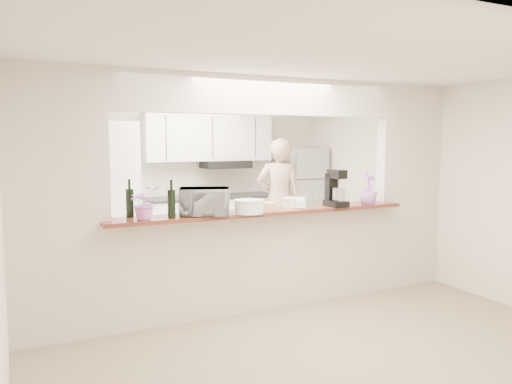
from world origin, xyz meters
TOP-DOWN VIEW (x-y plane):
  - floor at (0.00, 0.00)m, footprint 6.00×6.00m
  - tile_overlay at (0.00, 1.55)m, footprint 5.00×2.90m
  - partition at (0.00, 0.00)m, footprint 5.00×0.15m
  - bar_counter at (0.00, -0.00)m, footprint 3.40×0.38m
  - kitchen_cabinets at (-0.19, 2.72)m, footprint 3.15×0.62m
  - refrigerator at (2.05, 2.65)m, footprint 0.75×0.70m
  - flower_left at (-1.30, -0.13)m, footprint 0.31×0.27m
  - wine_bottle_a at (-1.05, -0.15)m, footprint 0.07×0.07m
  - wine_bottle_b at (-1.40, 0.07)m, footprint 0.07×0.07m
  - toaster_oven at (-0.70, -0.10)m, footprint 0.58×0.48m
  - serving_bowls at (-0.70, 0.05)m, footprint 0.36×0.36m
  - plate_stack_a at (-0.25, -0.19)m, footprint 0.31×0.31m
  - plate_stack_b at (0.42, 0.03)m, footprint 0.29×0.29m
  - red_bowl at (-0.15, -0.03)m, footprint 0.14×0.14m
  - tan_bowl at (0.05, -0.03)m, footprint 0.17×0.17m
  - utensil_caddy at (0.45, -0.10)m, footprint 0.28×0.19m
  - stand_mixer at (0.85, -0.14)m, footprint 0.19×0.29m
  - flower_right at (1.30, -0.15)m, footprint 0.28×0.28m
  - person at (1.20, 1.83)m, footprint 0.80×0.70m

SIDE VIEW (x-z plane):
  - floor at x=0.00m, z-range 0.00..0.00m
  - tile_overlay at x=0.00m, z-range 0.00..0.01m
  - bar_counter at x=0.00m, z-range 0.03..1.12m
  - refrigerator at x=2.05m, z-range 0.00..1.70m
  - person at x=1.20m, z-range 0.00..1.85m
  - kitchen_cabinets at x=-0.19m, z-range -0.15..2.10m
  - red_bowl at x=-0.15m, z-range 1.09..1.15m
  - tan_bowl at x=0.05m, z-range 1.09..1.17m
  - plate_stack_b at x=0.42m, z-range 1.09..1.19m
  - plate_stack_a at x=-0.25m, z-range 1.09..1.23m
  - serving_bowls at x=-0.70m, z-range 1.09..1.29m
  - utensil_caddy at x=0.45m, z-range 1.07..1.31m
  - toaster_oven at x=-0.70m, z-range 1.09..1.36m
  - wine_bottle_a at x=-1.05m, z-range 1.05..1.42m
  - wine_bottle_b at x=-1.40m, z-range 1.05..1.42m
  - flower_left at x=-1.30m, z-range 1.09..1.41m
  - stand_mixer at x=0.85m, z-range 1.07..1.48m
  - flower_right at x=1.30m, z-range 1.09..1.47m
  - partition at x=0.00m, z-range 0.23..2.73m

